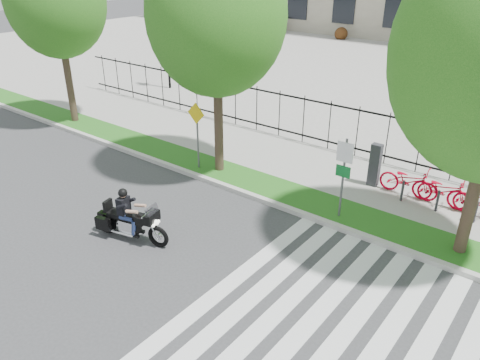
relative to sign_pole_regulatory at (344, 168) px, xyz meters
The scene contains 13 objects.
ground 5.69m from the sign_pole_regulatory, 122.25° to the right, with size 120.00×120.00×0.00m, color #373739.
curb 3.37m from the sign_pole_regulatory, behind, with size 60.00×0.20×0.15m, color #B7B4AC.
grass_verge 3.36m from the sign_pole_regulatory, behind, with size 60.00×1.50×0.15m, color #215A16.
sidewalk 4.40m from the sign_pole_regulatory, 135.18° to the left, with size 60.00×3.50×0.15m, color gray.
plaza 20.69m from the sign_pole_regulatory, 98.05° to the left, with size 80.00×34.00×0.10m, color gray.
crosswalk_stripes 5.27m from the sign_pole_regulatory, 67.08° to the right, with size 5.70×8.00×0.01m, color silver, non-canonical shape.
iron_fence 5.48m from the sign_pole_regulatory, 122.01° to the left, with size 30.00×0.06×2.00m, color black, non-canonical shape.
lamp_post_left 16.70m from the sign_pole_regulatory, 153.51° to the left, with size 1.06×0.70×4.25m.
street_tree_0 14.58m from the sign_pole_regulatory, behind, with size 4.24×4.24×7.80m.
street_tree_1 6.34m from the sign_pole_regulatory, behind, with size 4.57×4.57×8.03m.
sign_pole_regulatory is the anchor object (origin of this frame).
sign_pole_warning 5.77m from the sign_pole_regulatory, behind, with size 0.78×0.09×2.49m.
motorcycle_rider 6.28m from the sign_pole_regulatory, 132.35° to the right, with size 2.43×1.02×1.90m.
Camera 1 is at (8.09, -6.96, 7.40)m, focal length 35.00 mm.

